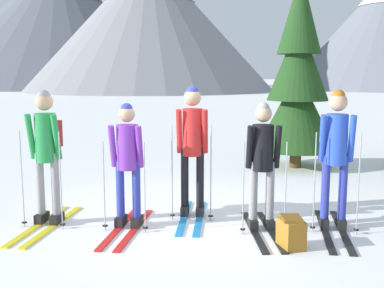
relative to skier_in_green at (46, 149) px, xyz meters
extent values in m
plane|color=white|center=(1.72, 0.08, -1.04)|extent=(400.00, 400.00, 0.00)
cube|color=yellow|center=(0.09, -0.12, -1.03)|extent=(0.33, 1.73, 0.02)
cube|color=yellow|center=(-0.12, -0.09, -1.03)|extent=(0.33, 1.73, 0.02)
cube|color=black|center=(0.11, -0.03, -0.96)|extent=(0.15, 0.27, 0.12)
cylinder|color=gray|center=(0.11, -0.03, -0.49)|extent=(0.11, 0.11, 0.87)
cube|color=black|center=(-0.11, 0.01, -0.96)|extent=(0.15, 0.27, 0.12)
cylinder|color=gray|center=(-0.11, 0.01, -0.49)|extent=(0.11, 0.11, 0.87)
cylinder|color=#238C42|center=(0.00, -0.01, 0.15)|extent=(0.28, 0.28, 0.65)
sphere|color=tan|center=(0.00, -0.01, 0.63)|extent=(0.23, 0.23, 0.23)
sphere|color=gray|center=(0.00, -0.01, 0.70)|extent=(0.18, 0.18, 0.18)
cylinder|color=#238C42|center=(0.17, -0.09, 0.17)|extent=(0.11, 0.21, 0.62)
cylinder|color=#238C42|center=(-0.19, -0.04, 0.17)|extent=(0.11, 0.21, 0.62)
cylinder|color=#A5A5AD|center=(0.24, -0.23, -0.39)|extent=(0.02, 0.02, 1.30)
cylinder|color=black|center=(0.24, -0.23, -0.98)|extent=(0.07, 0.07, 0.01)
cylinder|color=#A5A5AD|center=(-0.29, -0.15, -0.39)|extent=(0.02, 0.02, 1.30)
cylinder|color=black|center=(-0.29, -0.15, -0.98)|extent=(0.07, 0.07, 0.01)
cube|color=maroon|center=(0.02, 0.16, 0.18)|extent=(0.28, 0.19, 0.36)
cube|color=red|center=(1.20, -0.25, -1.03)|extent=(0.31, 1.66, 0.02)
cube|color=red|center=(0.99, -0.22, -1.03)|extent=(0.31, 1.66, 0.02)
cube|color=black|center=(1.22, -0.15, -0.96)|extent=(0.14, 0.27, 0.12)
cylinder|color=#2D389E|center=(1.22, -0.15, -0.53)|extent=(0.11, 0.11, 0.79)
cube|color=black|center=(1.00, -0.12, -0.96)|extent=(0.14, 0.27, 0.12)
cylinder|color=#2D389E|center=(1.00, -0.12, -0.53)|extent=(0.11, 0.11, 0.79)
cylinder|color=purple|center=(1.11, -0.13, 0.04)|extent=(0.28, 0.28, 0.59)
sphere|color=tan|center=(1.11, -0.13, 0.48)|extent=(0.21, 0.21, 0.21)
sphere|color=#2D389E|center=(1.11, -0.13, 0.54)|extent=(0.16, 0.16, 0.16)
cylinder|color=purple|center=(1.28, -0.22, 0.06)|extent=(0.11, 0.20, 0.56)
cylinder|color=purple|center=(0.92, -0.17, 0.06)|extent=(0.11, 0.20, 0.56)
cylinder|color=#A5A5AD|center=(1.35, -0.35, -0.45)|extent=(0.02, 0.02, 1.18)
cylinder|color=black|center=(1.35, -0.35, -0.98)|extent=(0.07, 0.07, 0.01)
cylinder|color=#A5A5AD|center=(0.82, -0.28, -0.45)|extent=(0.02, 0.02, 1.18)
cylinder|color=black|center=(0.82, -0.28, -0.98)|extent=(0.07, 0.07, 0.01)
cube|color=maroon|center=(1.13, 0.03, 0.07)|extent=(0.28, 0.19, 0.36)
cube|color=#1E84D1|center=(2.06, 0.25, -1.03)|extent=(0.20, 1.61, 0.02)
cube|color=#1E84D1|center=(1.84, 0.27, -1.03)|extent=(0.20, 1.61, 0.02)
cube|color=black|center=(2.06, 0.35, -0.96)|extent=(0.13, 0.27, 0.12)
cylinder|color=black|center=(2.06, 0.35, -0.48)|extent=(0.11, 0.11, 0.89)
cube|color=black|center=(1.85, 0.37, -0.96)|extent=(0.13, 0.27, 0.12)
cylinder|color=black|center=(1.85, 0.37, -0.48)|extent=(0.11, 0.11, 0.89)
cylinder|color=red|center=(1.95, 0.36, 0.18)|extent=(0.28, 0.28, 0.66)
sphere|color=tan|center=(1.95, 0.36, 0.67)|extent=(0.24, 0.24, 0.24)
sphere|color=#2D389E|center=(1.95, 0.36, 0.74)|extent=(0.18, 0.18, 0.18)
cylinder|color=red|center=(2.13, 0.29, 0.20)|extent=(0.09, 0.21, 0.63)
cylinder|color=red|center=(1.77, 0.31, 0.20)|extent=(0.09, 0.21, 0.63)
cylinder|color=#A5A5AD|center=(2.21, 0.16, -0.37)|extent=(0.02, 0.02, 1.33)
cylinder|color=black|center=(2.21, 0.16, -0.98)|extent=(0.07, 0.07, 0.01)
cylinder|color=#A5A5AD|center=(1.67, 0.20, -0.37)|extent=(0.02, 0.02, 1.33)
cylinder|color=black|center=(1.67, 0.20, -0.98)|extent=(0.07, 0.07, 0.01)
cube|color=black|center=(2.98, -0.30, -1.03)|extent=(0.17, 1.59, 0.02)
cube|color=black|center=(2.76, -0.31, -1.03)|extent=(0.17, 1.59, 0.02)
cube|color=black|center=(2.98, -0.20, -0.96)|extent=(0.12, 0.27, 0.12)
cylinder|color=gray|center=(2.98, -0.20, -0.52)|extent=(0.11, 0.11, 0.79)
cube|color=black|center=(2.76, -0.21, -0.96)|extent=(0.12, 0.27, 0.12)
cylinder|color=gray|center=(2.76, -0.21, -0.52)|extent=(0.11, 0.11, 0.79)
cylinder|color=black|center=(2.87, -0.21, 0.05)|extent=(0.28, 0.28, 0.59)
sphere|color=tan|center=(2.87, -0.21, 0.49)|extent=(0.21, 0.21, 0.21)
sphere|color=gray|center=(2.87, -0.21, 0.55)|extent=(0.16, 0.16, 0.16)
cylinder|color=black|center=(3.05, -0.26, 0.07)|extent=(0.09, 0.20, 0.57)
cylinder|color=black|center=(2.69, -0.28, 0.07)|extent=(0.09, 0.20, 0.57)
cylinder|color=#A5A5AD|center=(3.15, -0.37, -0.45)|extent=(0.02, 0.02, 1.19)
cylinder|color=black|center=(3.15, -0.37, -0.98)|extent=(0.07, 0.07, 0.01)
cylinder|color=#A5A5AD|center=(2.61, -0.40, -0.45)|extent=(0.02, 0.02, 1.19)
cylinder|color=black|center=(2.61, -0.40, -0.98)|extent=(0.07, 0.07, 0.01)
cube|color=#4C7238|center=(2.86, -0.04, 0.08)|extent=(0.27, 0.17, 0.36)
cube|color=black|center=(3.91, -0.30, -1.03)|extent=(0.35, 1.71, 0.02)
cube|color=black|center=(3.69, -0.26, -1.03)|extent=(0.35, 1.71, 0.02)
cube|color=black|center=(3.93, -0.20, -0.96)|extent=(0.15, 0.27, 0.12)
cylinder|color=#2D389E|center=(3.93, -0.20, -0.48)|extent=(0.11, 0.11, 0.87)
cube|color=black|center=(3.71, -0.16, -0.96)|extent=(0.15, 0.27, 0.12)
cylinder|color=#2D389E|center=(3.71, -0.16, -0.48)|extent=(0.11, 0.11, 0.87)
cylinder|color=blue|center=(3.82, -0.18, 0.16)|extent=(0.28, 0.28, 0.65)
sphere|color=tan|center=(3.82, -0.18, 0.64)|extent=(0.24, 0.24, 0.24)
sphere|color=#B76019|center=(3.82, -0.18, 0.71)|extent=(0.18, 0.18, 0.18)
cylinder|color=blue|center=(3.99, -0.27, 0.17)|extent=(0.11, 0.22, 0.62)
cylinder|color=blue|center=(3.63, -0.21, 0.17)|extent=(0.11, 0.22, 0.62)
cylinder|color=#A5A5AD|center=(4.06, -0.40, -0.39)|extent=(0.02, 0.02, 1.30)
cylinder|color=black|center=(4.06, -0.40, -0.98)|extent=(0.07, 0.07, 0.01)
cylinder|color=#A5A5AD|center=(3.52, -0.32, -0.39)|extent=(0.02, 0.02, 1.30)
cylinder|color=black|center=(3.52, -0.32, -0.98)|extent=(0.07, 0.07, 0.01)
cube|color=#99661E|center=(3.84, -0.01, 0.19)|extent=(0.28, 0.20, 0.36)
cylinder|color=#51381E|center=(4.18, 3.92, -0.64)|extent=(0.25, 0.25, 0.80)
cone|color=#1E4219|center=(4.18, 3.92, 0.21)|extent=(1.72, 1.72, 1.70)
cone|color=#1E4219|center=(4.18, 3.92, 1.28)|extent=(1.31, 1.31, 1.70)
cone|color=#1E4219|center=(4.18, 3.92, 2.26)|extent=(0.94, 0.94, 1.70)
cube|color=#99661E|center=(3.13, -0.88, -0.87)|extent=(0.32, 0.37, 0.34)
cube|color=brown|center=(3.13, -0.88, -0.68)|extent=(0.22, 0.28, 0.04)
cone|color=slate|center=(-20.15, 70.47, 9.05)|extent=(42.96, 42.96, 20.18)
cone|color=gray|center=(-3.91, 53.33, 7.35)|extent=(31.20, 31.20, 16.79)
camera|label=1|loc=(2.01, -6.10, 0.98)|focal=43.32mm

